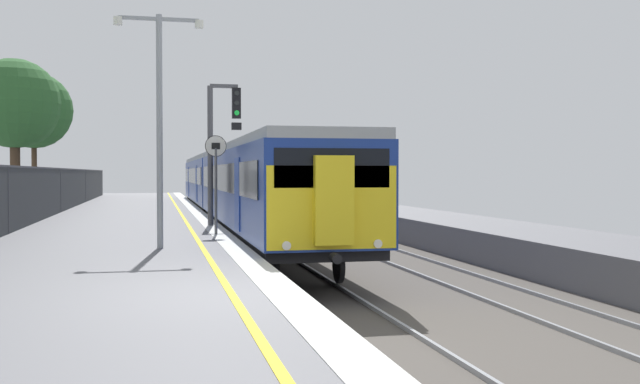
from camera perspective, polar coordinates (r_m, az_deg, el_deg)
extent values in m
cube|color=slate|center=(10.70, -18.58, -10.56)|extent=(6.40, 110.00, 1.00)
cube|color=silver|center=(10.70, -2.82, -7.73)|extent=(0.60, 110.00, 0.01)
cube|color=yellow|center=(10.60, -6.85, -7.83)|extent=(0.12, 110.00, 0.01)
cube|color=#4C4742|center=(13.19, 23.39, -10.98)|extent=(11.00, 110.00, 0.20)
cube|color=gray|center=(11.10, 2.31, -12.48)|extent=(0.07, 110.00, 0.08)
cube|color=gray|center=(11.54, 9.37, -11.95)|extent=(0.07, 110.00, 0.08)
cube|color=gray|center=(12.71, 20.35, -10.78)|extent=(0.07, 110.00, 0.08)
cube|color=navy|center=(24.27, -4.32, 0.41)|extent=(2.80, 19.10, 2.30)
cube|color=black|center=(24.33, -4.31, -2.59)|extent=(2.64, 18.50, 0.25)
cube|color=#93999E|center=(24.28, -4.33, 3.41)|extent=(2.68, 19.10, 0.24)
cube|color=black|center=(24.11, -7.64, 1.11)|extent=(0.02, 17.50, 0.84)
cube|color=#1D3A98|center=(19.36, -6.43, -0.16)|extent=(0.03, 1.10, 1.90)
cube|color=#1D3A98|center=(28.87, -8.47, 0.37)|extent=(0.03, 1.10, 1.90)
cylinder|color=black|center=(17.42, -3.55, -5.84)|extent=(0.12, 0.84, 0.84)
cylinder|color=black|center=(17.73, 1.46, -5.71)|extent=(0.12, 0.84, 0.84)
cylinder|color=black|center=(31.16, -7.58, -2.62)|extent=(0.12, 0.84, 0.84)
cylinder|color=black|center=(31.34, -4.73, -2.59)|extent=(0.12, 0.84, 0.84)
cube|color=navy|center=(43.86, -8.03, 0.87)|extent=(2.80, 19.10, 2.30)
cube|color=black|center=(43.89, -8.02, -0.79)|extent=(2.64, 18.50, 0.25)
cube|color=#93999E|center=(43.86, -8.03, 2.53)|extent=(2.68, 19.10, 0.24)
cube|color=black|center=(43.76, -9.87, 1.26)|extent=(0.02, 17.50, 0.84)
cube|color=#1D3A98|center=(39.00, -9.54, 0.65)|extent=(0.03, 1.10, 1.90)
cube|color=#1D3A98|center=(48.54, -10.14, 0.80)|extent=(0.03, 1.10, 1.90)
cylinder|color=black|center=(36.93, -8.36, -1.99)|extent=(0.12, 0.84, 0.84)
cylinder|color=black|center=(37.08, -5.96, -1.97)|extent=(0.12, 0.84, 0.84)
cylinder|color=black|center=(50.78, -9.52, -1.05)|extent=(0.12, 0.84, 0.84)
cylinder|color=black|center=(50.89, -7.77, -1.04)|extent=(0.12, 0.84, 0.84)
cube|color=yellow|center=(14.94, 0.94, -1.20)|extent=(2.70, 0.10, 1.70)
cube|color=black|center=(14.91, 0.95, 1.87)|extent=(2.40, 0.08, 0.80)
cube|color=yellow|center=(14.80, 1.07, -0.65)|extent=(0.80, 0.24, 1.80)
cylinder|color=white|center=(14.74, -2.61, -4.16)|extent=(0.18, 0.06, 0.18)
cylinder|color=white|center=(15.18, 4.49, -4.00)|extent=(0.18, 0.06, 0.18)
cylinder|color=black|center=(14.74, 1.20, -5.14)|extent=(0.20, 0.35, 0.20)
cube|color=black|center=(43.87, -8.03, 2.86)|extent=(0.60, 0.90, 0.20)
cylinder|color=#47474C|center=(24.22, -8.47, 2.77)|extent=(0.18, 0.18, 4.55)
cube|color=#47474C|center=(24.41, -7.43, 8.12)|extent=(0.90, 0.12, 0.12)
cube|color=black|center=(24.39, -6.48, 6.83)|extent=(0.28, 0.20, 1.00)
cylinder|color=black|center=(24.31, -6.46, 7.60)|extent=(0.16, 0.04, 0.16)
cylinder|color=black|center=(24.27, -6.45, 6.85)|extent=(0.16, 0.04, 0.16)
cylinder|color=#19D83F|center=(24.25, -6.45, 6.10)|extent=(0.16, 0.04, 0.16)
cube|color=black|center=(24.33, -6.48, 5.07)|extent=(0.32, 0.16, 0.24)
cylinder|color=#59595B|center=(20.75, -8.05, 0.05)|extent=(0.08, 0.08, 2.41)
cylinder|color=black|center=(20.76, -8.06, 3.54)|extent=(0.59, 0.02, 0.59)
cylinder|color=silver|center=(20.75, -8.06, 3.54)|extent=(0.56, 0.02, 0.56)
cube|color=black|center=(20.73, -8.06, 3.54)|extent=(0.24, 0.01, 0.18)
cylinder|color=#93999E|center=(17.19, -12.30, 4.56)|extent=(0.14, 0.14, 5.31)
cube|color=#93999E|center=(17.53, -10.83, 12.93)|extent=(0.90, 0.08, 0.08)
cylinder|color=silver|center=(17.53, -9.33, 12.67)|extent=(0.20, 0.20, 0.18)
cube|color=#93999E|center=(17.52, -13.85, 12.92)|extent=(0.90, 0.08, 0.08)
cylinder|color=silver|center=(17.52, -15.36, 12.64)|extent=(0.20, 0.20, 0.18)
cylinder|color=#38383D|center=(22.48, -22.99, -0.59)|extent=(0.07, 0.07, 1.91)
cylinder|color=#38383D|center=(34.04, -19.44, 0.11)|extent=(0.07, 0.07, 1.91)
cylinder|color=#38383D|center=(45.66, -17.69, 0.45)|extent=(0.07, 0.07, 1.91)
cylinder|color=#38383D|center=(57.31, -16.65, 0.65)|extent=(0.07, 0.07, 1.91)
cylinder|color=#473323|center=(44.39, -21.21, 1.78)|extent=(0.29, 0.29, 4.07)
sphere|color=#285628|center=(44.53, -21.25, 5.91)|extent=(4.27, 4.27, 4.27)
sphere|color=#285628|center=(44.95, -21.05, 5.19)|extent=(3.08, 3.08, 3.08)
cylinder|color=#473323|center=(35.88, -22.49, 1.60)|extent=(0.44, 0.44, 3.74)
sphere|color=#285628|center=(36.02, -22.54, 6.35)|extent=(4.02, 4.02, 4.02)
sphere|color=#285628|center=(36.26, -21.74, 5.52)|extent=(2.68, 2.68, 2.68)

